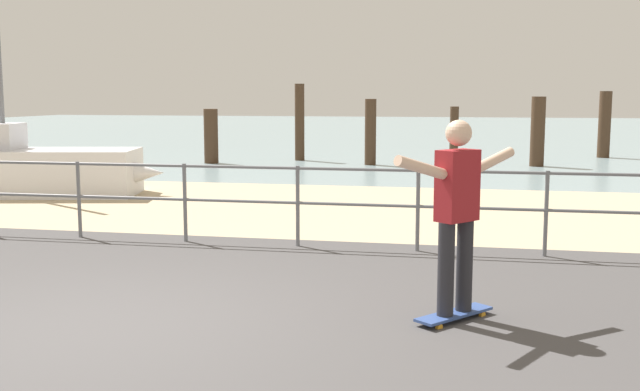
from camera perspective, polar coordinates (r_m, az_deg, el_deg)
The scene contains 13 objects.
ground_plane at distance 5.77m, azimuth -20.80°, elevation -12.49°, with size 24.00×10.00×0.04m, color #474444.
beach_strip at distance 13.04m, azimuth -1.73°, elevation -0.87°, with size 24.00×6.00×0.04m, color tan.
sea_surface at distance 40.70m, azimuth 7.41°, elevation 4.90°, with size 72.00×50.00×0.04m, color #849EA3.
railing_fence at distance 10.24m, azimuth -14.22°, elevation 0.48°, with size 13.72×0.05×1.05m.
sailboat at distance 15.41m, azimuth -21.29°, elevation 1.88°, with size 5.07×2.29×4.80m.
skateboard at distance 6.60m, azimuth 10.18°, elevation -8.91°, with size 0.66×0.75×0.08m.
skateboarder at distance 6.40m, azimuth 10.38°, elevation -0.73°, with size 0.98×1.18×1.65m.
groyne_post_0 at distance 21.31m, azimuth -8.30°, elevation 4.47°, with size 0.40×0.40×1.54m, color #422D1E.
groyne_post_1 at distance 22.02m, azimuth -1.56°, elevation 5.58°, with size 0.28×0.28×2.26m, color #422D1E.
groyne_post_2 at distance 20.63m, azimuth 3.86°, elevation 4.82°, with size 0.31×0.31×1.82m, color #422D1E.
groyne_post_3 at distance 21.57m, azimuth 10.17°, elevation 4.55°, with size 0.24×0.24×1.61m, color #422D1E.
groyne_post_4 at distance 21.02m, azimuth 16.25°, elevation 4.67°, with size 0.38×0.38×1.89m, color #422D1E.
groyne_post_5 at distance 24.58m, azimuth 20.85°, elevation 5.05°, with size 0.37×0.37×2.05m, color #422D1E.
Camera 1 is at (2.97, -5.55, 1.94)m, focal length 42.01 mm.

